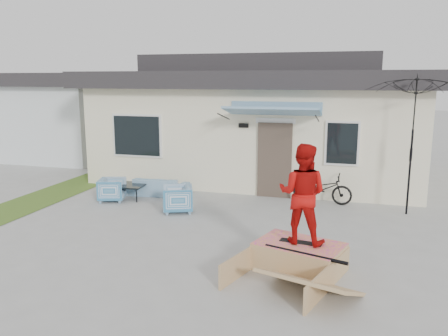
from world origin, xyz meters
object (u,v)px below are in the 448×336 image
(bicycle, at_px, (322,185))
(patio_umbrella, at_px, (412,144))
(armchair_left, at_px, (112,188))
(skater, at_px, (302,192))
(skateboard, at_px, (301,242))
(loveseat, at_px, (158,183))
(coffee_table, at_px, (131,191))
(armchair_right, at_px, (177,197))
(skate_ramp, at_px, (299,257))

(bicycle, distance_m, patio_umbrella, 2.46)
(armchair_left, distance_m, skater, 6.39)
(skateboard, bearing_deg, loveseat, 145.56)
(coffee_table, xyz_separation_m, skater, (5.12, -3.53, 1.19))
(armchair_right, bearing_deg, skateboard, 29.36)
(bicycle, distance_m, skateboard, 4.46)
(bicycle, bearing_deg, patio_umbrella, -98.77)
(loveseat, relative_size, bicycle, 1.10)
(skater, bearing_deg, patio_umbrella, -110.55)
(patio_umbrella, xyz_separation_m, skater, (-2.14, -4.04, -0.36))
(loveseat, bearing_deg, patio_umbrella, 174.95)
(patio_umbrella, bearing_deg, skateboard, -117.90)
(armchair_right, distance_m, skate_ramp, 4.31)
(bicycle, distance_m, skate_ramp, 4.51)
(skate_ramp, bearing_deg, bicycle, 106.21)
(armchair_left, xyz_separation_m, skate_ramp, (5.46, -3.18, -0.11))
(coffee_table, bearing_deg, armchair_left, -131.81)
(loveseat, bearing_deg, skater, 133.38)
(loveseat, height_order, skateboard, loveseat)
(loveseat, distance_m, skateboard, 6.11)
(patio_umbrella, bearing_deg, skate_ramp, -117.79)
(skate_ramp, distance_m, skater, 1.15)
(skater, bearing_deg, loveseat, -34.67)
(armchair_left, xyz_separation_m, bicycle, (5.53, 1.33, 0.15))
(coffee_table, relative_size, skater, 0.46)
(armchair_left, distance_m, skate_ramp, 6.32)
(armchair_right, height_order, bicycle, bicycle)
(bicycle, bearing_deg, loveseat, 97.31)
(loveseat, height_order, coffee_table, loveseat)
(coffee_table, bearing_deg, bicycle, 10.24)
(skate_ramp, relative_size, skater, 1.10)
(bicycle, distance_m, skater, 4.55)
(bicycle, bearing_deg, armchair_left, 106.21)
(bicycle, height_order, skateboard, bicycle)
(coffee_table, height_order, patio_umbrella, patio_umbrella)
(skater, bearing_deg, skate_ramp, 80.23)
(loveseat, relative_size, patio_umbrella, 0.65)
(skateboard, distance_m, skater, 0.89)
(armchair_left, height_order, skater, skater)
(armchair_left, height_order, armchair_right, armchair_right)
(skater, bearing_deg, skateboard, -0.00)
(armchair_right, relative_size, skate_ramp, 0.39)
(bicycle, xyz_separation_m, patio_umbrella, (2.08, -0.42, 1.25))
(loveseat, distance_m, armchair_left, 1.34)
(loveseat, bearing_deg, skate_ramp, 132.98)
(skateboard, bearing_deg, patio_umbrella, 69.68)
(armchair_right, height_order, skateboard, armchair_right)
(loveseat, relative_size, coffee_table, 2.17)
(armchair_left, bearing_deg, armchair_right, -120.09)
(bicycle, bearing_deg, armchair_right, 120.46)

